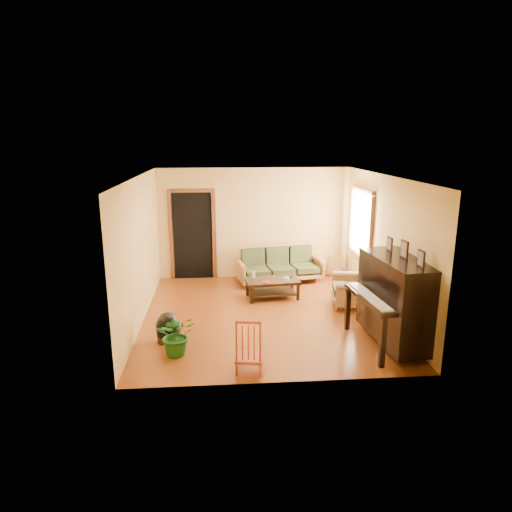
{
  "coord_description": "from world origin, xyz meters",
  "views": [
    {
      "loc": [
        -0.83,
        -8.08,
        3.25
      ],
      "look_at": [
        -0.14,
        0.2,
        1.1
      ],
      "focal_mm": 32.0,
      "sensor_mm": 36.0,
      "label": 1
    }
  ],
  "objects": [
    {
      "name": "piano",
      "position": [
        1.97,
        -1.45,
        0.72
      ],
      "size": [
        1.1,
        1.71,
        1.44
      ],
      "primitive_type": "cube",
      "rotation": [
        0.0,
        0.0,
        0.09
      ],
      "color": "black",
      "rests_on": "floor"
    },
    {
      "name": "sofa",
      "position": [
        0.57,
        1.98,
        0.42
      ],
      "size": [
        2.05,
        1.13,
        0.83
      ],
      "primitive_type": "cube",
      "rotation": [
        0.0,
        0.0,
        0.17
      ],
      "color": "#A16D3B",
      "rests_on": "floor"
    },
    {
      "name": "red_chair",
      "position": [
        -0.43,
        -2.12,
        0.41
      ],
      "size": [
        0.44,
        0.48,
        0.83
      ],
      "primitive_type": "cube",
      "rotation": [
        0.0,
        0.0,
        -0.15
      ],
      "color": "maroon",
      "rests_on": "floor"
    },
    {
      "name": "leaning_frame",
      "position": [
        2.0,
        2.38,
        0.28
      ],
      "size": [
        0.42,
        0.25,
        0.55
      ],
      "primitive_type": "cube",
      "rotation": [
        0.0,
        0.0,
        -0.42
      ],
      "color": "gold",
      "rests_on": "floor"
    },
    {
      "name": "remote",
      "position": [
        0.61,
        1.03,
        0.41
      ],
      "size": [
        0.16,
        0.05,
        0.02
      ],
      "primitive_type": "cube",
      "rotation": [
        0.0,
        0.0,
        -0.02
      ],
      "color": "black",
      "rests_on": "coffee_table"
    },
    {
      "name": "book",
      "position": [
        0.04,
        0.74,
        0.41
      ],
      "size": [
        0.17,
        0.22,
        0.02
      ],
      "primitive_type": "imported",
      "rotation": [
        0.0,
        0.0,
        -0.08
      ],
      "color": "maroon",
      "rests_on": "coffee_table"
    },
    {
      "name": "potted_plant",
      "position": [
        -1.51,
        -1.54,
        0.33
      ],
      "size": [
        0.65,
        0.58,
        0.66
      ],
      "primitive_type": "imported",
      "rotation": [
        0.0,
        0.0,
        0.12
      ],
      "color": "#185117",
      "rests_on": "floor"
    },
    {
      "name": "window",
      "position": [
        2.21,
        1.3,
        1.5
      ],
      "size": [
        0.12,
        1.36,
        1.46
      ],
      "primitive_type": "cube",
      "color": "white",
      "rests_on": "right_wall"
    },
    {
      "name": "floor",
      "position": [
        0.0,
        0.0,
        0.0
      ],
      "size": [
        5.0,
        5.0,
        0.0
      ],
      "primitive_type": "plane",
      "color": "#5F280C",
      "rests_on": "ground"
    },
    {
      "name": "ceramic_crock",
      "position": [
        2.13,
        2.31,
        0.12
      ],
      "size": [
        0.24,
        0.24,
        0.24
      ],
      "primitive_type": "cylinder",
      "rotation": [
        0.0,
        0.0,
        0.34
      ],
      "color": "#3549A0",
      "rests_on": "floor"
    },
    {
      "name": "coffee_table",
      "position": [
        0.25,
        0.92,
        0.2
      ],
      "size": [
        1.15,
        0.71,
        0.4
      ],
      "primitive_type": "cube",
      "rotation": [
        0.0,
        0.0,
        0.11
      ],
      "color": "black",
      "rests_on": "floor"
    },
    {
      "name": "glass_jar",
      "position": [
        0.55,
        0.85,
        0.43
      ],
      "size": [
        0.12,
        0.12,
        0.07
      ],
      "primitive_type": "cylinder",
      "rotation": [
        0.0,
        0.0,
        0.23
      ],
      "color": "white",
      "rests_on": "coffee_table"
    },
    {
      "name": "doorway",
      "position": [
        -1.45,
        2.48,
        1.02
      ],
      "size": [
        1.08,
        0.16,
        2.05
      ],
      "primitive_type": "cube",
      "color": "black",
      "rests_on": "floor"
    },
    {
      "name": "footstool",
      "position": [
        -1.69,
        -1.05,
        0.19
      ],
      "size": [
        0.45,
        0.45,
        0.37
      ],
      "primitive_type": "cylinder",
      "rotation": [
        0.0,
        0.0,
        0.17
      ],
      "color": "black",
      "rests_on": "floor"
    },
    {
      "name": "armchair",
      "position": [
        1.76,
        0.34,
        0.44
      ],
      "size": [
        0.98,
        1.01,
        0.88
      ],
      "primitive_type": "cube",
      "rotation": [
        0.0,
        0.0,
        -0.17
      ],
      "color": "#A16D3B",
      "rests_on": "floor"
    },
    {
      "name": "candle",
      "position": [
        -0.12,
        1.1,
        0.46
      ],
      "size": [
        0.09,
        0.09,
        0.12
      ],
      "primitive_type": "cylinder",
      "rotation": [
        0.0,
        0.0,
        -0.36
      ],
      "color": "white",
      "rests_on": "coffee_table"
    }
  ]
}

